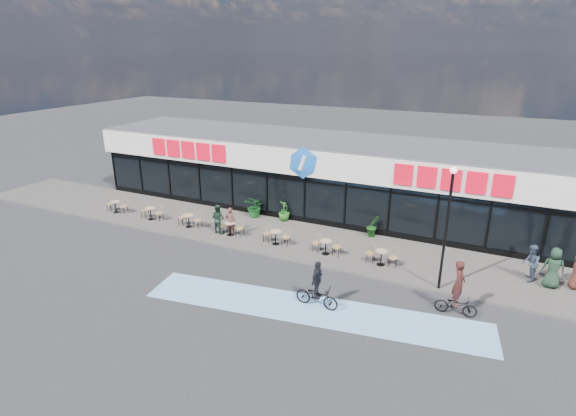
{
  "coord_description": "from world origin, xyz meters",
  "views": [
    {
      "loc": [
        9.82,
        -16.07,
        10.01
      ],
      "look_at": [
        0.57,
        3.5,
        2.21
      ],
      "focal_mm": 28.0,
      "sensor_mm": 36.0,
      "label": 1
    }
  ],
  "objects_px": {
    "cyclist_a": "(317,291)",
    "cyclist_b": "(457,296)",
    "bistro_set_0": "(117,205)",
    "patron_right": "(218,219)",
    "potted_plant_mid": "(284,211)",
    "potted_plant_right": "(373,226)",
    "lamp_post": "(447,219)",
    "patron_left": "(231,221)",
    "pedestrian_c": "(553,268)",
    "potted_plant_left": "(255,207)",
    "pedestrian_a": "(531,263)"
  },
  "relations": [
    {
      "from": "patron_right",
      "to": "cyclist_a",
      "type": "distance_m",
      "value": 9.07
    },
    {
      "from": "bistro_set_0",
      "to": "potted_plant_right",
      "type": "height_order",
      "value": "potted_plant_right"
    },
    {
      "from": "lamp_post",
      "to": "bistro_set_0",
      "type": "xyz_separation_m",
      "value": [
        -19.83,
        1.18,
        -2.75
      ]
    },
    {
      "from": "bistro_set_0",
      "to": "potted_plant_mid",
      "type": "height_order",
      "value": "potted_plant_mid"
    },
    {
      "from": "patron_right",
      "to": "pedestrian_a",
      "type": "height_order",
      "value": "pedestrian_a"
    },
    {
      "from": "pedestrian_c",
      "to": "potted_plant_left",
      "type": "bearing_deg",
      "value": -9.4
    },
    {
      "from": "potted_plant_right",
      "to": "patron_right",
      "type": "relative_size",
      "value": 0.73
    },
    {
      "from": "bistro_set_0",
      "to": "pedestrian_c",
      "type": "bearing_deg",
      "value": 2.34
    },
    {
      "from": "patron_left",
      "to": "cyclist_a",
      "type": "xyz_separation_m",
      "value": [
        7.06,
        -4.72,
        -0.16
      ]
    },
    {
      "from": "potted_plant_mid",
      "to": "patron_right",
      "type": "relative_size",
      "value": 0.72
    },
    {
      "from": "patron_right",
      "to": "pedestrian_a",
      "type": "bearing_deg",
      "value": -167.85
    },
    {
      "from": "bistro_set_0",
      "to": "cyclist_b",
      "type": "height_order",
      "value": "cyclist_b"
    },
    {
      "from": "bistro_set_0",
      "to": "pedestrian_c",
      "type": "height_order",
      "value": "pedestrian_c"
    },
    {
      "from": "lamp_post",
      "to": "potted_plant_right",
      "type": "distance_m",
      "value": 6.51
    },
    {
      "from": "bistro_set_0",
      "to": "patron_right",
      "type": "distance_m",
      "value": 7.71
    },
    {
      "from": "bistro_set_0",
      "to": "patron_right",
      "type": "bearing_deg",
      "value": -0.56
    },
    {
      "from": "potted_plant_mid",
      "to": "patron_left",
      "type": "relative_size",
      "value": 0.76
    },
    {
      "from": "pedestrian_c",
      "to": "cyclist_b",
      "type": "relative_size",
      "value": 0.79
    },
    {
      "from": "cyclist_b",
      "to": "potted_plant_mid",
      "type": "bearing_deg",
      "value": 149.74
    },
    {
      "from": "pedestrian_a",
      "to": "patron_left",
      "type": "bearing_deg",
      "value": -87.61
    },
    {
      "from": "potted_plant_right",
      "to": "patron_left",
      "type": "height_order",
      "value": "patron_left"
    },
    {
      "from": "potted_plant_left",
      "to": "pedestrian_c",
      "type": "height_order",
      "value": "pedestrian_c"
    },
    {
      "from": "pedestrian_a",
      "to": "cyclist_b",
      "type": "relative_size",
      "value": 0.74
    },
    {
      "from": "bistro_set_0",
      "to": "patron_right",
      "type": "height_order",
      "value": "patron_right"
    },
    {
      "from": "potted_plant_right",
      "to": "pedestrian_a",
      "type": "relative_size",
      "value": 0.71
    },
    {
      "from": "potted_plant_mid",
      "to": "potted_plant_right",
      "type": "relative_size",
      "value": 0.98
    },
    {
      "from": "potted_plant_mid",
      "to": "lamp_post",
      "type": "bearing_deg",
      "value": -24.62
    },
    {
      "from": "patron_left",
      "to": "patron_right",
      "type": "xyz_separation_m",
      "value": [
        -0.75,
        -0.11,
        0.05
      ]
    },
    {
      "from": "cyclist_a",
      "to": "potted_plant_mid",
      "type": "bearing_deg",
      "value": 123.77
    },
    {
      "from": "bistro_set_0",
      "to": "potted_plant_right",
      "type": "distance_m",
      "value": 16.0
    },
    {
      "from": "lamp_post",
      "to": "cyclist_b",
      "type": "bearing_deg",
      "value": -63.33
    },
    {
      "from": "pedestrian_c",
      "to": "lamp_post",
      "type": "bearing_deg",
      "value": 24.14
    },
    {
      "from": "patron_left",
      "to": "patron_right",
      "type": "distance_m",
      "value": 0.76
    },
    {
      "from": "patron_left",
      "to": "pedestrian_a",
      "type": "bearing_deg",
      "value": 171.72
    },
    {
      "from": "potted_plant_left",
      "to": "cyclist_a",
      "type": "height_order",
      "value": "cyclist_a"
    },
    {
      "from": "patron_left",
      "to": "potted_plant_mid",
      "type": "bearing_deg",
      "value": -131.95
    },
    {
      "from": "potted_plant_left",
      "to": "pedestrian_a",
      "type": "xyz_separation_m",
      "value": [
        14.98,
        -1.77,
        0.2
      ]
    },
    {
      "from": "pedestrian_a",
      "to": "potted_plant_right",
      "type": "bearing_deg",
      "value": -106.13
    },
    {
      "from": "bistro_set_0",
      "to": "pedestrian_a",
      "type": "distance_m",
      "value": 23.38
    },
    {
      "from": "potted_plant_left",
      "to": "cyclist_a",
      "type": "xyz_separation_m",
      "value": [
        7.15,
        -7.66,
        -0.04
      ]
    },
    {
      "from": "potted_plant_left",
      "to": "potted_plant_mid",
      "type": "xyz_separation_m",
      "value": [
        1.87,
        0.24,
        -0.07
      ]
    },
    {
      "from": "potted_plant_mid",
      "to": "pedestrian_a",
      "type": "bearing_deg",
      "value": -8.69
    },
    {
      "from": "lamp_post",
      "to": "cyclist_a",
      "type": "distance_m",
      "value": 6.13
    },
    {
      "from": "bistro_set_0",
      "to": "patron_left",
      "type": "relative_size",
      "value": 0.97
    },
    {
      "from": "lamp_post",
      "to": "pedestrian_c",
      "type": "height_order",
      "value": "lamp_post"
    },
    {
      "from": "cyclist_a",
      "to": "cyclist_b",
      "type": "relative_size",
      "value": 0.87
    },
    {
      "from": "potted_plant_left",
      "to": "potted_plant_mid",
      "type": "distance_m",
      "value": 1.88
    },
    {
      "from": "bistro_set_0",
      "to": "pedestrian_a",
      "type": "relative_size",
      "value": 0.89
    },
    {
      "from": "potted_plant_mid",
      "to": "cyclist_b",
      "type": "xyz_separation_m",
      "value": [
        10.45,
        -6.1,
        0.14
      ]
    },
    {
      "from": "bistro_set_0",
      "to": "pedestrian_a",
      "type": "height_order",
      "value": "pedestrian_a"
    }
  ]
}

